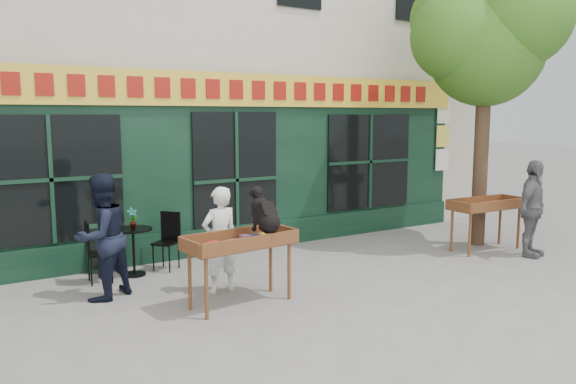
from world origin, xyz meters
The scene contains 14 objects.
ground centered at (0.00, 0.00, 0.00)m, with size 80.00×80.00×0.00m, color slate.
building centered at (0.00, 5.97, 4.97)m, with size 14.00×7.26×10.00m.
street_tree centered at (4.34, 0.36, 4.11)m, with size 3.05×2.90×5.60m.
book_cart_center centered at (-1.31, -0.41, 0.82)m, with size 1.55×0.76×0.99m.
dog centered at (-0.96, -0.46, 1.29)m, with size 0.34×0.60×0.60m, color black, non-canonical shape.
woman centered at (-1.31, 0.24, 0.77)m, with size 0.56×0.37×1.54m, color white.
book_cart_right centered at (4.03, -0.10, 0.82)m, with size 1.53×0.69×0.99m.
man_right centered at (4.33, -0.85, 0.88)m, with size 1.03×0.43×1.75m, color #5C5D61.
bistro_table centered at (-2.12, 1.73, 0.54)m, with size 0.60×0.60×0.76m.
bistro_chair_left centered at (-2.76, 1.64, 0.56)m, with size 0.40×0.39×0.95m.
bistro_chair_right centered at (-1.51, 1.84, 0.56)m, with size 0.51×0.51×0.95m.
potted_plant centered at (-2.12, 1.73, 0.93)m, with size 0.17×0.12×0.33m, color gray.
man_left centered at (-2.82, 0.83, 0.88)m, with size 0.85×0.66×1.75m, color black.
chalkboard centered at (-2.46, 2.19, 0.40)m, with size 0.58×0.25×0.79m.
Camera 1 is at (-4.64, -6.96, 2.55)m, focal length 35.00 mm.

